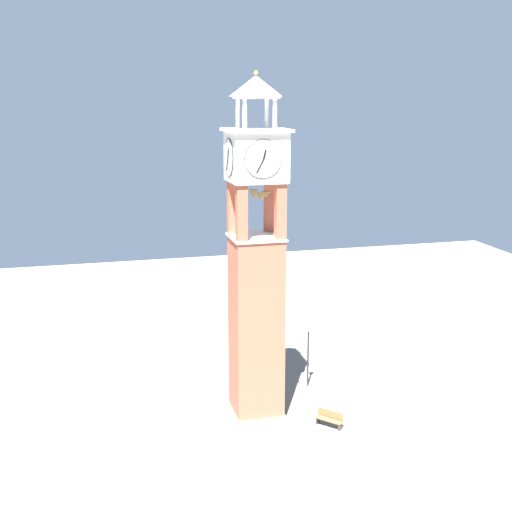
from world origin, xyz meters
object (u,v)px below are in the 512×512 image
Objects in this scene: clock_tower at (256,278)px; trash_bin at (250,371)px; park_bench at (329,419)px; lamp_post at (308,345)px.

clock_tower is 9.58m from trash_bin.
lamp_post is at bearing -5.85° from park_bench.
clock_tower is 13.24× the size of park_bench.
trash_bin is (7.78, 2.71, -0.08)m from park_bench.
clock_tower is at bearing 55.74° from park_bench.
park_bench is (-2.50, -3.67, -7.85)m from clock_tower.
clock_tower is at bearing 125.32° from lamp_post.
lamp_post is 5.08× the size of trash_bin.
trash_bin is at bearing 55.10° from lamp_post.
trash_bin is at bearing -10.26° from clock_tower.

